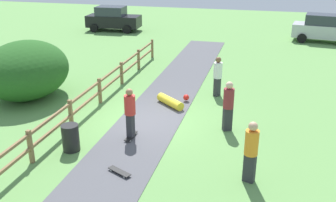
% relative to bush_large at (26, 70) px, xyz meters
% --- Properties ---
extents(ground_plane, '(60.00, 60.00, 0.00)m').
position_rel_bush_large_xyz_m(ground_plane, '(5.93, -1.12, -1.26)').
color(ground_plane, '#60934C').
extents(asphalt_path, '(2.40, 28.00, 0.02)m').
position_rel_bush_large_xyz_m(asphalt_path, '(5.93, -1.12, -1.25)').
color(asphalt_path, '#515156').
rests_on(asphalt_path, ground_plane).
extents(wooden_fence, '(0.12, 18.12, 1.10)m').
position_rel_bush_large_xyz_m(wooden_fence, '(3.33, -1.12, -0.59)').
color(wooden_fence, olive).
rests_on(wooden_fence, ground_plane).
extents(bush_large, '(3.45, 4.14, 2.52)m').
position_rel_bush_large_xyz_m(bush_large, '(0.00, 0.00, 0.00)').
color(bush_large, '#23561E').
rests_on(bush_large, ground_plane).
extents(trash_bin, '(0.56, 0.56, 0.90)m').
position_rel_bush_large_xyz_m(trash_bin, '(4.13, -3.95, -0.81)').
color(trash_bin, black).
rests_on(trash_bin, ground_plane).
extents(skater_riding, '(0.40, 0.81, 1.82)m').
position_rel_bush_large_xyz_m(skater_riding, '(5.73, -2.65, -0.22)').
color(skater_riding, black).
rests_on(skater_riding, asphalt_path).
extents(skater_fallen, '(1.35, 1.39, 0.36)m').
position_rel_bush_large_xyz_m(skater_fallen, '(6.36, 0.62, -1.06)').
color(skater_fallen, yellow).
rests_on(skater_fallen, asphalt_path).
extents(skateboard_loose, '(0.81, 0.53, 0.08)m').
position_rel_bush_large_xyz_m(skateboard_loose, '(6.18, -4.92, -1.17)').
color(skateboard_loose, black).
rests_on(skateboard_loose, asphalt_path).
extents(bystander_orange, '(0.48, 0.48, 1.85)m').
position_rel_bush_large_xyz_m(bystander_orange, '(9.87, -4.33, -0.23)').
color(bystander_orange, '#2D2D33').
rests_on(bystander_orange, ground_plane).
extents(bystander_maroon, '(0.52, 0.52, 1.86)m').
position_rel_bush_large_xyz_m(bystander_maroon, '(8.89, -1.15, -0.22)').
color(bystander_maroon, '#2D2D33').
rests_on(bystander_maroon, ground_plane).
extents(bystander_white, '(0.50, 0.50, 1.79)m').
position_rel_bush_large_xyz_m(bystander_white, '(8.04, 2.29, -0.27)').
color(bystander_white, '#2D2D33').
rests_on(bystander_white, ground_plane).
extents(parked_car_black, '(4.28, 2.16, 1.92)m').
position_rel_bush_large_xyz_m(parked_car_black, '(-2.05, 14.91, -0.30)').
color(parked_car_black, black).
rests_on(parked_car_black, ground_plane).
extents(parked_car_silver, '(4.40, 2.46, 1.92)m').
position_rel_bush_large_xyz_m(parked_car_silver, '(13.75, 14.92, -0.30)').
color(parked_car_silver, '#B7B7BC').
rests_on(parked_car_silver, ground_plane).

